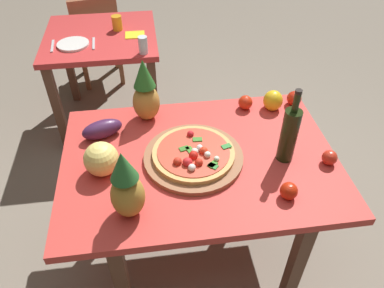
% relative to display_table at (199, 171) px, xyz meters
% --- Properties ---
extents(ground_plane, '(10.00, 10.00, 0.00)m').
position_rel_display_table_xyz_m(ground_plane, '(0.00, 0.00, -0.68)').
color(ground_plane, gray).
extents(display_table, '(1.28, 0.89, 0.77)m').
position_rel_display_table_xyz_m(display_table, '(0.00, 0.00, 0.00)').
color(display_table, brown).
rests_on(display_table, ground_plane).
extents(background_table, '(0.81, 0.79, 0.77)m').
position_rel_display_table_xyz_m(background_table, '(-0.52, 1.39, -0.04)').
color(background_table, brown).
rests_on(background_table, ground_plane).
extents(dining_chair, '(0.46, 0.46, 0.85)m').
position_rel_display_table_xyz_m(dining_chair, '(-0.63, 2.02, -0.20)').
color(dining_chair, '#905B3B').
rests_on(dining_chair, ground_plane).
extents(pizza_board, '(0.46, 0.46, 0.02)m').
position_rel_display_table_xyz_m(pizza_board, '(-0.03, -0.01, 0.11)').
color(pizza_board, '#905B3B').
rests_on(pizza_board, display_table).
extents(pizza, '(0.38, 0.38, 0.06)m').
position_rel_display_table_xyz_m(pizza, '(-0.03, -0.01, 0.13)').
color(pizza, tan).
rests_on(pizza, pizza_board).
extents(wine_bottle, '(0.08, 0.08, 0.37)m').
position_rel_display_table_xyz_m(wine_bottle, '(0.39, -0.06, 0.24)').
color(wine_bottle, black).
rests_on(wine_bottle, display_table).
extents(pineapple_left, '(0.13, 0.13, 0.32)m').
position_rel_display_table_xyz_m(pineapple_left, '(-0.32, -0.28, 0.24)').
color(pineapple_left, '#AF8735').
rests_on(pineapple_left, display_table).
extents(pineapple_right, '(0.14, 0.14, 0.34)m').
position_rel_display_table_xyz_m(pineapple_right, '(-0.22, 0.34, 0.25)').
color(pineapple_right, '#B3863A').
rests_on(pineapple_right, display_table).
extents(melon, '(0.15, 0.15, 0.15)m').
position_rel_display_table_xyz_m(melon, '(-0.44, -0.03, 0.17)').
color(melon, '#ECD56E').
rests_on(melon, display_table).
extents(bell_pepper, '(0.10, 0.10, 0.11)m').
position_rel_display_table_xyz_m(bell_pepper, '(0.45, 0.33, 0.14)').
color(bell_pepper, yellow).
rests_on(bell_pepper, display_table).
extents(eggplant, '(0.22, 0.15, 0.09)m').
position_rel_display_table_xyz_m(eggplant, '(-0.45, 0.22, 0.14)').
color(eggplant, '#422047').
rests_on(eggplant, display_table).
extents(tomato_beside_pepper, '(0.08, 0.08, 0.08)m').
position_rel_display_table_xyz_m(tomato_beside_pepper, '(0.58, 0.35, 0.13)').
color(tomato_beside_pepper, red).
rests_on(tomato_beside_pepper, display_table).
extents(tomato_near_board, '(0.07, 0.07, 0.07)m').
position_rel_display_table_xyz_m(tomato_near_board, '(0.58, -0.12, 0.13)').
color(tomato_near_board, red).
rests_on(tomato_near_board, display_table).
extents(tomato_at_corner, '(0.07, 0.07, 0.07)m').
position_rel_display_table_xyz_m(tomato_at_corner, '(0.33, -0.29, 0.13)').
color(tomato_at_corner, red).
rests_on(tomato_at_corner, display_table).
extents(tomato_by_bottle, '(0.08, 0.08, 0.08)m').
position_rel_display_table_xyz_m(tomato_by_bottle, '(0.30, 0.35, 0.13)').
color(tomato_by_bottle, red).
rests_on(tomato_by_bottle, display_table).
extents(drinking_glass_juice, '(0.07, 0.07, 0.10)m').
position_rel_display_table_xyz_m(drinking_glass_juice, '(-0.39, 1.46, 0.14)').
color(drinking_glass_juice, gold).
rests_on(drinking_glass_juice, background_table).
extents(drinking_glass_water, '(0.06, 0.06, 0.12)m').
position_rel_display_table_xyz_m(drinking_glass_water, '(-0.22, 1.06, 0.15)').
color(drinking_glass_water, silver).
rests_on(drinking_glass_water, background_table).
extents(dinner_plate, '(0.22, 0.22, 0.02)m').
position_rel_display_table_xyz_m(dinner_plate, '(-0.70, 1.24, 0.10)').
color(dinner_plate, white).
rests_on(dinner_plate, background_table).
extents(fork_utensil, '(0.03, 0.18, 0.01)m').
position_rel_display_table_xyz_m(fork_utensil, '(-0.84, 1.24, 0.10)').
color(fork_utensil, silver).
rests_on(fork_utensil, background_table).
extents(knife_utensil, '(0.03, 0.18, 0.01)m').
position_rel_display_table_xyz_m(knife_utensil, '(-0.56, 1.24, 0.10)').
color(knife_utensil, silver).
rests_on(knife_utensil, background_table).
extents(napkin_folded, '(0.14, 0.12, 0.01)m').
position_rel_display_table_xyz_m(napkin_folded, '(-0.27, 1.34, 0.10)').
color(napkin_folded, yellow).
rests_on(napkin_folded, background_table).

